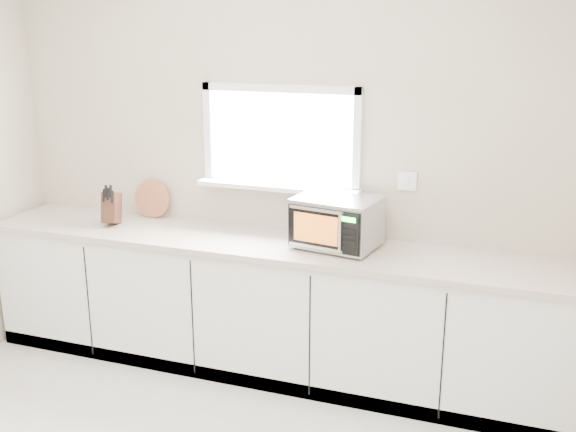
% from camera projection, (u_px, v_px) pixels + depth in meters
% --- Properties ---
extents(back_wall, '(4.00, 0.17, 2.70)m').
position_uv_depth(back_wall, '(282.00, 165.00, 4.53)').
color(back_wall, beige).
rests_on(back_wall, ground).
extents(cabinets, '(3.92, 0.60, 0.88)m').
position_uv_depth(cabinets, '(267.00, 308.00, 4.51)').
color(cabinets, white).
rests_on(cabinets, ground).
extents(countertop, '(3.92, 0.64, 0.04)m').
position_uv_depth(countertop, '(265.00, 244.00, 4.38)').
color(countertop, beige).
rests_on(countertop, cabinets).
extents(microwave, '(0.55, 0.48, 0.32)m').
position_uv_depth(microwave, '(337.00, 221.00, 4.21)').
color(microwave, black).
rests_on(microwave, countertop).
extents(knife_block, '(0.15, 0.22, 0.30)m').
position_uv_depth(knife_block, '(111.00, 207.00, 4.69)').
color(knife_block, '#412217').
rests_on(knife_block, countertop).
extents(cutting_board, '(0.28, 0.07, 0.27)m').
position_uv_depth(cutting_board, '(152.00, 199.00, 4.88)').
color(cutting_board, '#AE6843').
rests_on(cutting_board, countertop).
extents(coffee_grinder, '(0.14, 0.14, 0.22)m').
position_uv_depth(coffee_grinder, '(364.00, 230.00, 4.23)').
color(coffee_grinder, '#A8AAAF').
rests_on(coffee_grinder, countertop).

